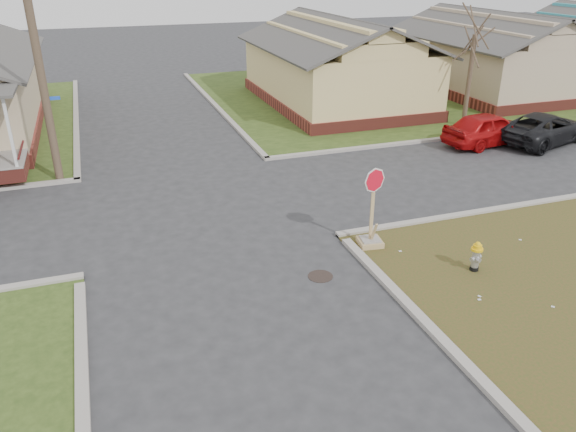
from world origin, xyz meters
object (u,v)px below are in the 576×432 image
object	(u,v)px
utility_pole	(36,49)
stop_sign	(371,229)
dark_pickup	(545,128)
fire_hydrant	(476,255)
red_sedan	(489,129)

from	to	relation	value
utility_pole	stop_sign	bearing A→B (deg)	-44.97
utility_pole	dark_pickup	size ratio (longest dim) A/B	1.91
utility_pole	fire_hydrant	distance (m)	15.24
fire_hydrant	stop_sign	world-z (taller)	stop_sign
utility_pole	dark_pickup	distance (m)	20.41
fire_hydrant	red_sedan	distance (m)	11.52
stop_sign	red_sedan	world-z (taller)	stop_sign
red_sedan	utility_pole	bearing A→B (deg)	78.03
stop_sign	red_sedan	size ratio (longest dim) A/B	0.55
fire_hydrant	red_sedan	size ratio (longest dim) A/B	0.20
fire_hydrant	stop_sign	xyz separation A→B (m)	(-1.90, 2.16, 0.05)
dark_pickup	utility_pole	bearing A→B (deg)	67.86
fire_hydrant	red_sedan	xyz separation A→B (m)	(7.19, 9.00, 0.21)
red_sedan	dark_pickup	bearing A→B (deg)	-110.56
fire_hydrant	stop_sign	distance (m)	2.87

